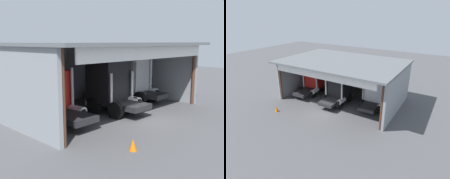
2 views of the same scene
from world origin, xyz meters
TOP-DOWN VIEW (x-y plane):
  - ground_plane at (0.00, 0.00)m, footprint 80.00×80.00m
  - workshop_shed at (0.00, 5.15)m, footprint 14.05×9.77m
  - truck_red_center_right_bay at (-4.49, 4.14)m, footprint 2.66×5.04m
  - truck_black_left_bay at (0.01, 3.17)m, footprint 2.61×4.46m
  - truck_white_yard_outside at (4.18, 4.57)m, footprint 2.68×4.71m
  - oil_drum at (1.90, 7.78)m, footprint 0.58×0.58m
  - tool_cart at (2.19, 7.44)m, footprint 0.90×0.60m
  - traffic_cone at (-4.51, -2.51)m, footprint 0.36×0.36m

SIDE VIEW (x-z plane):
  - ground_plane at x=0.00m, z-range 0.00..0.00m
  - traffic_cone at x=-4.51m, z-range 0.00..0.56m
  - oil_drum at x=1.90m, z-range 0.00..0.85m
  - tool_cart at x=2.19m, z-range 0.00..1.00m
  - truck_red_center_right_bay at x=-4.49m, z-range -0.02..3.43m
  - truck_black_left_bay at x=0.01m, z-range 0.09..3.82m
  - truck_white_yard_outside at x=4.18m, z-range 0.11..3.85m
  - workshop_shed at x=0.00m, z-range 0.99..5.99m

